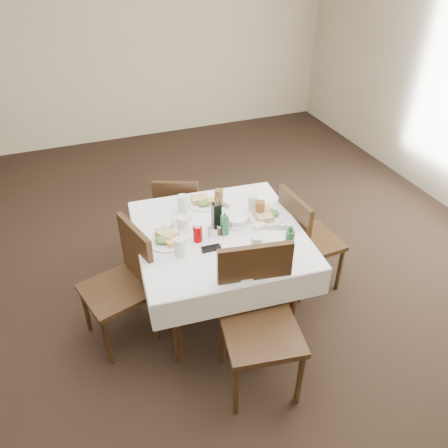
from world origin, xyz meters
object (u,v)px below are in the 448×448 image
at_px(chair_north, 178,211).
at_px(oil_cruet_green, 224,224).
at_px(chair_west, 126,277).
at_px(dining_table, 220,241).
at_px(water_w, 180,247).
at_px(bread_basket, 236,219).
at_px(water_s, 256,246).
at_px(oil_cruet_dark, 217,214).
at_px(chair_east, 303,236).
at_px(green_bottle, 289,243).
at_px(chair_south, 258,311).
at_px(ketchup_bottle, 198,233).
at_px(coffee_mug, 183,223).
at_px(water_e, 253,203).
at_px(water_n, 183,204).

bearing_deg(chair_north, oil_cruet_green, -81.34).
bearing_deg(chair_west, dining_table, -0.83).
height_order(dining_table, water_w, water_w).
relative_size(bread_basket, oil_cruet_green, 1.04).
relative_size(water_s, oil_cruet_dark, 0.57).
xyz_separation_m(chair_east, green_bottle, (-0.38, -0.42, 0.34)).
bearing_deg(oil_cruet_dark, chair_south, -88.92).
distance_m(dining_table, ketchup_bottle, 0.24).
relative_size(chair_east, ketchup_bottle, 6.51).
bearing_deg(bread_basket, coffee_mug, 169.36).
bearing_deg(ketchup_bottle, water_e, 22.63).
relative_size(dining_table, coffee_mug, 8.61).
xyz_separation_m(water_e, green_bottle, (0.01, -0.59, 0.03)).
relative_size(chair_south, water_w, 7.24).
xyz_separation_m(chair_west, green_bottle, (1.07, -0.43, 0.33)).
bearing_deg(chair_west, water_n, 32.00).
relative_size(chair_west, coffee_mug, 6.20).
height_order(water_n, oil_cruet_green, oil_cruet_green).
relative_size(oil_cruet_green, green_bottle, 0.86).
height_order(water_w, coffee_mug, water_w).
bearing_deg(water_s, chair_east, 30.24).
relative_size(water_s, water_e, 1.05).
xyz_separation_m(chair_south, ketchup_bottle, (-0.20, 0.62, 0.25)).
relative_size(water_n, oil_cruet_dark, 0.57).
xyz_separation_m(chair_south, chair_west, (-0.73, 0.68, -0.05)).
height_order(chair_south, oil_cruet_green, chair_south).
xyz_separation_m(dining_table, coffee_mug, (-0.24, 0.14, 0.13)).
bearing_deg(oil_cruet_green, chair_south, -90.82).
distance_m(bread_basket, green_bottle, 0.52).
distance_m(chair_south, water_s, 0.44).
distance_m(chair_east, ketchup_bottle, 0.96).
bearing_deg(oil_cruet_green, water_s, -67.92).
bearing_deg(bread_basket, chair_west, -176.60).
bearing_deg(chair_south, dining_table, 91.36).
bearing_deg(chair_west, bread_basket, 3.40).
distance_m(dining_table, water_s, 0.40).
bearing_deg(coffee_mug, oil_cruet_green, -33.33).
xyz_separation_m(dining_table, oil_cruet_green, (0.02, -0.04, 0.17)).
bearing_deg(water_n, chair_north, 81.01).
height_order(water_n, coffee_mug, water_n).
bearing_deg(chair_east, water_n, 159.40).
relative_size(chair_north, oil_cruet_dark, 3.19).
relative_size(chair_north, ketchup_bottle, 5.86).
height_order(chair_south, coffee_mug, chair_south).
height_order(water_w, green_bottle, green_bottle).
bearing_deg(chair_west, oil_cruet_dark, 4.53).
distance_m(oil_cruet_dark, green_bottle, 0.59).
bearing_deg(green_bottle, water_w, 159.98).
height_order(chair_east, bread_basket, chair_east).
distance_m(chair_west, ketchup_bottle, 0.61).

